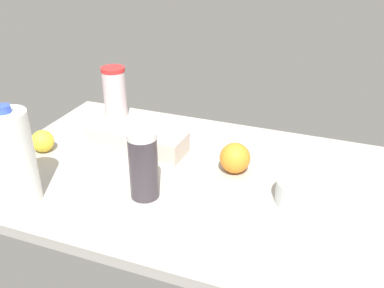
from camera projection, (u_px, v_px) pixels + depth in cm
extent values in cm
cube|color=#A5A29B|center=(192.00, 179.00, 124.11)|extent=(120.00, 76.00, 3.00)
cylinder|color=white|center=(14.00, 158.00, 107.08)|extent=(10.43, 10.43, 24.69)
cylinder|color=blue|center=(3.00, 109.00, 100.94)|extent=(3.65, 3.65, 1.80)
cylinder|color=silver|center=(305.00, 192.00, 109.88)|extent=(14.86, 14.86, 6.45)
cylinder|color=#3A333A|center=(144.00, 168.00, 110.10)|extent=(7.54, 7.54, 17.22)
cylinder|color=silver|center=(142.00, 135.00, 105.78)|extent=(7.77, 7.77, 1.40)
cylinder|color=beige|center=(115.00, 94.00, 157.30)|extent=(8.37, 8.37, 17.13)
cylinder|color=red|center=(113.00, 69.00, 153.00)|extent=(8.62, 8.62, 1.40)
cube|color=beige|center=(138.00, 140.00, 135.86)|extent=(31.70, 12.54, 6.47)
sphere|color=yellow|center=(43.00, 141.00, 134.47)|extent=(7.03, 7.03, 7.03)
sphere|color=orange|center=(235.00, 158.00, 123.05)|extent=(8.90, 8.90, 8.90)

